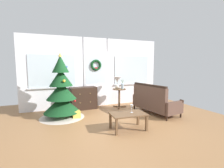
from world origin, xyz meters
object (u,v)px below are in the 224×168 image
settee_sofa (153,102)px  side_table (119,94)px  table_lamp (117,81)px  gift_box (76,114)px  wine_glass (132,107)px  dresser_cabinet (84,98)px  coffee_table (128,116)px  christmas_tree (61,95)px  flower_vase (122,86)px

settee_sofa → side_table: settee_sofa is taller
table_lamp → gift_box: size_ratio=1.98×
wine_glass → gift_box: wine_glass is taller
dresser_cabinet → side_table: dresser_cabinet is taller
dresser_cabinet → coffee_table: bearing=-75.6°
coffee_table → table_lamp: bearing=73.2°
side_table → christmas_tree: bearing=-169.1°
settee_sofa → flower_vase: size_ratio=4.73×
table_lamp → wine_glass: (-0.50, -1.98, -0.44)m
side_table → gift_box: 1.84m
dresser_cabinet → christmas_tree: bearing=-139.0°
side_table → table_lamp: bearing=146.3°
table_lamp → coffee_table: size_ratio=0.50×
christmas_tree → flower_vase: christmas_tree is taller
christmas_tree → flower_vase: (2.15, 0.34, 0.13)m
dresser_cabinet → gift_box: size_ratio=4.15×
flower_vase → dresser_cabinet: bearing=165.0°
side_table → flower_vase: size_ratio=1.99×
wine_glass → christmas_tree: bearing=134.0°
settee_sofa → side_table: size_ratio=2.38×
coffee_table → gift_box: (-1.01, 1.33, -0.23)m
side_table → table_lamp: 0.49m
settee_sofa → coffee_table: 1.64m
side_table → flower_vase: flower_vase is taller
side_table → gift_box: (-1.68, -0.64, -0.38)m
dresser_cabinet → wine_glass: 2.36m
christmas_tree → table_lamp: christmas_tree is taller
flower_vase → side_table: bearing=149.0°
christmas_tree → coffee_table: 2.13m
settee_sofa → table_lamp: bearing=124.2°
settee_sofa → flower_vase: 1.27m
christmas_tree → side_table: bearing=10.9°
dresser_cabinet → side_table: 1.29m
flower_vase → table_lamp: bearing=148.0°
table_lamp → wine_glass: 2.09m
settee_sofa → side_table: (-0.71, 1.09, 0.12)m
table_lamp → coffee_table: bearing=-106.8°
table_lamp → wine_glass: size_ratio=2.26×
side_table → gift_box: bearing=-159.0°
table_lamp → side_table: bearing=-33.7°
christmas_tree → dresser_cabinet: 1.11m
wine_glass → coffee_table: bearing=-164.8°
flower_vase → gift_box: 2.00m
flower_vase → wine_glass: size_ratio=1.79×
settee_sofa → coffee_table: (-1.37, -0.89, -0.03)m
christmas_tree → flower_vase: size_ratio=5.46×
side_table → table_lamp: table_lamp is taller
wine_glass → gift_box: 1.77m
christmas_tree → settee_sofa: size_ratio=1.16×
side_table → gift_box: size_ratio=3.13×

